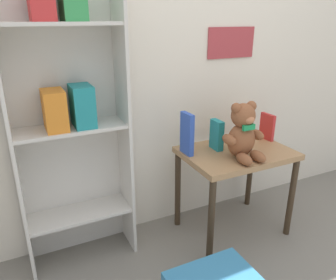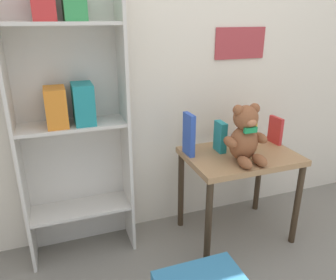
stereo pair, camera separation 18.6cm
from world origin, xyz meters
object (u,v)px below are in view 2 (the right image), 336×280
book_standing_yellow (249,134)px  book_standing_red (275,130)px  teddy_bear (245,136)px  book_standing_blue (189,135)px  book_standing_teal (220,137)px  bookshelf_side (70,105)px  display_table (239,166)px

book_standing_yellow → book_standing_red: (0.21, 0.00, -0.00)m
teddy_bear → book_standing_blue: bearing=144.9°
teddy_bear → book_standing_teal: bearing=110.1°
teddy_bear → book_standing_blue: teddy_bear is taller
bookshelf_side → book_standing_red: bookshelf_side is taller
book_standing_red → bookshelf_side: bearing=171.4°
book_standing_teal → book_standing_red: 0.41m
bookshelf_side → teddy_bear: bearing=-18.3°
bookshelf_side → book_standing_blue: (0.67, -0.12, -0.21)m
display_table → book_standing_teal: (-0.10, 0.08, 0.18)m
teddy_bear → book_standing_yellow: bearing=50.4°
book_standing_teal → book_standing_yellow: 0.21m
book_standing_blue → bookshelf_side: bearing=168.1°
book_standing_teal → book_standing_yellow: (0.21, -0.00, -0.00)m
display_table → book_standing_blue: size_ratio=2.62×
teddy_bear → book_standing_blue: size_ratio=1.31×
teddy_bear → display_table: bearing=67.5°
teddy_bear → book_standing_yellow: (0.14, 0.17, -0.06)m
display_table → book_standing_yellow: book_standing_yellow is taller
book_standing_yellow → book_standing_red: 0.21m
book_standing_teal → book_standing_blue: bearing=177.4°
display_table → teddy_bear: bearing=-112.5°
display_table → book_standing_blue: (-0.31, 0.10, 0.22)m
bookshelf_side → teddy_bear: (0.94, -0.31, -0.19)m
bookshelf_side → book_standing_teal: (0.88, -0.13, -0.25)m
bookshelf_side → book_standing_teal: bearing=-8.7°
display_table → book_standing_yellow: size_ratio=3.75×
bookshelf_side → teddy_bear: bookshelf_side is taller
book_standing_teal → bookshelf_side: bearing=172.8°
display_table → bookshelf_side: bearing=167.6°
teddy_bear → book_standing_teal: teddy_bear is taller
display_table → book_standing_red: book_standing_red is taller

